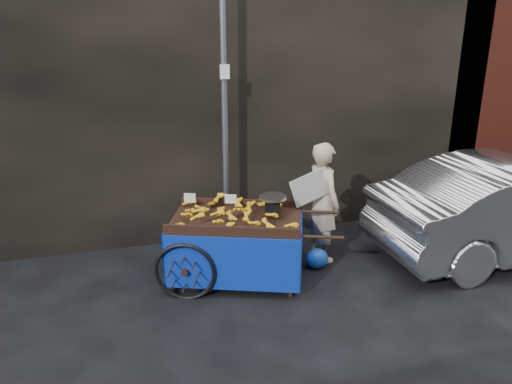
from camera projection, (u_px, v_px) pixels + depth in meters
name	position (u px, v px, depth m)	size (l,w,h in m)	color
ground	(227.00, 293.00, 5.80)	(80.00, 80.00, 0.00)	black
building_wall	(211.00, 56.00, 7.45)	(13.50, 2.00, 5.00)	black
street_pole	(225.00, 103.00, 6.41)	(0.12, 0.10, 4.00)	slate
banana_cart	(232.00, 225.00, 5.92)	(2.31, 1.63, 1.15)	black
vendor	(323.00, 202.00, 6.43)	(0.78, 0.65, 1.58)	tan
plastic_bag	(317.00, 259.00, 6.36)	(0.29, 0.23, 0.26)	blue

